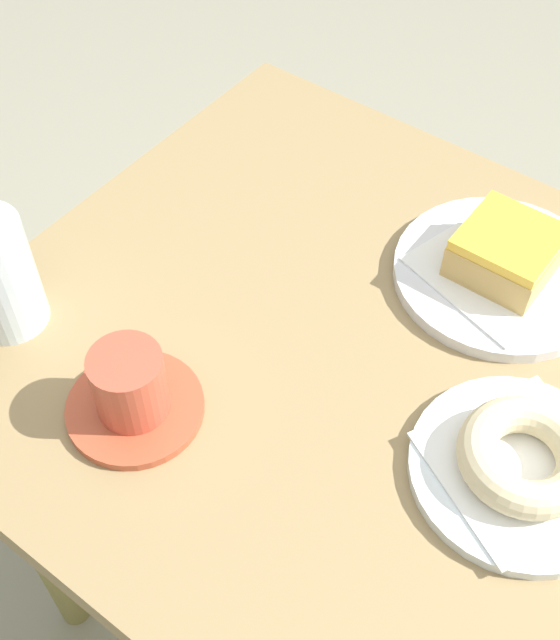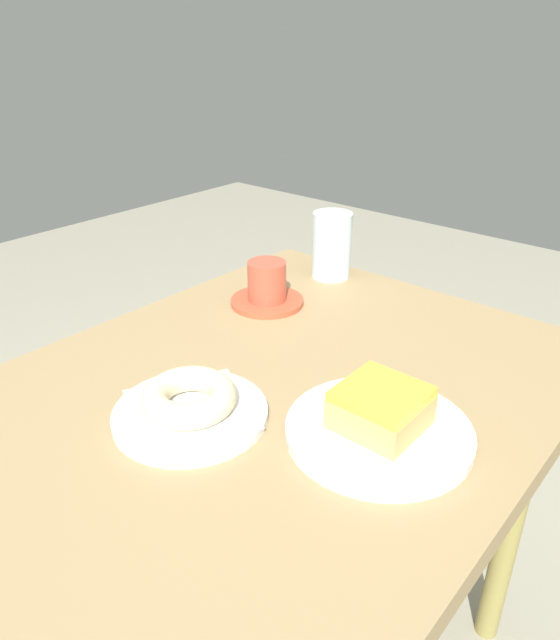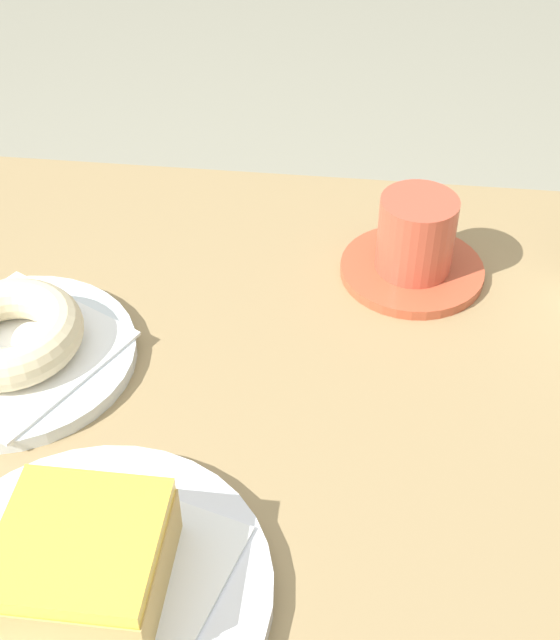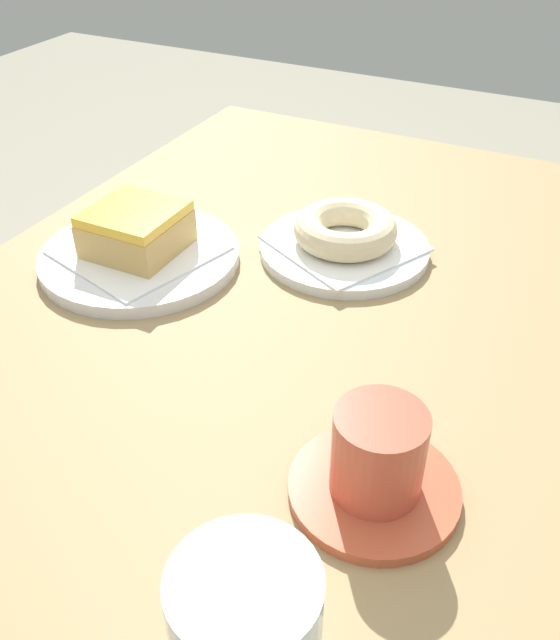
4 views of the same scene
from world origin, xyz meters
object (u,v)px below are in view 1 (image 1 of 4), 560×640
Objects in this scene: plate_sugar_ring at (519,471)px; coffee_cup at (131,391)px; donut_sugar_ring at (526,456)px; donut_glazed_square at (507,251)px; plate_glazed_square at (500,274)px.

coffee_cup is at bearing -154.16° from plate_sugar_ring.
donut_sugar_ring is 0.36m from coffee_cup.
coffee_cup reaches higher than donut_glazed_square.
coffee_cup is (-0.20, -0.36, 0.03)m from plate_glazed_square.
plate_glazed_square is at bearing 121.34° from donut_sugar_ring.
donut_sugar_ring is 0.92× the size of coffee_cup.
plate_glazed_square is 0.24m from plate_sugar_ring.
plate_glazed_square is at bearing 61.09° from coffee_cup.
coffee_cup reaches higher than plate_sugar_ring.
donut_sugar_ring reaches higher than plate_sugar_ring.
coffee_cup reaches higher than plate_glazed_square.
plate_glazed_square is 0.41m from coffee_cup.
donut_glazed_square is 0.81× the size of donut_sugar_ring.
plate_sugar_ring is 1.65× the size of donut_sugar_ring.
plate_sugar_ring is at bearing -58.66° from plate_glazed_square.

